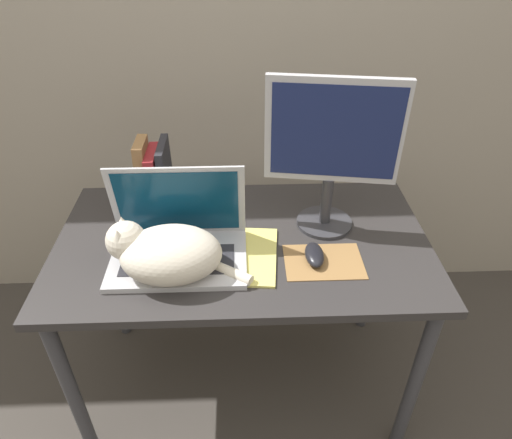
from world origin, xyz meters
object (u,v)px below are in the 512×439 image
(computer_mouse, at_px, (315,255))
(notepad, at_px, (242,255))
(laptop, at_px, (179,241))
(cat, at_px, (166,253))
(external_monitor, at_px, (333,147))
(book_row, at_px, (155,175))

(computer_mouse, xyz_separation_m, notepad, (-0.21, 0.02, -0.02))
(laptop, relative_size, notepad, 1.40)
(cat, bearing_deg, external_monitor, 24.74)
(notepad, bearing_deg, laptop, 175.72)
(computer_mouse, height_order, book_row, book_row)
(laptop, distance_m, external_monitor, 0.53)
(laptop, xyz_separation_m, computer_mouse, (0.40, -0.04, -0.03))
(cat, distance_m, book_row, 0.39)
(computer_mouse, relative_size, notepad, 0.39)
(notepad, bearing_deg, book_row, 133.27)
(external_monitor, relative_size, book_row, 2.08)
(notepad, bearing_deg, computer_mouse, -6.51)
(book_row, bearing_deg, external_monitor, -15.24)
(laptop, distance_m, computer_mouse, 0.40)
(cat, relative_size, computer_mouse, 3.72)
(book_row, bearing_deg, notepad, -46.73)
(cat, relative_size, notepad, 1.44)
(book_row, bearing_deg, computer_mouse, -33.44)
(laptop, bearing_deg, book_row, 109.59)
(external_monitor, height_order, computer_mouse, external_monitor)
(notepad, bearing_deg, cat, -162.22)
(external_monitor, bearing_deg, cat, -155.26)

